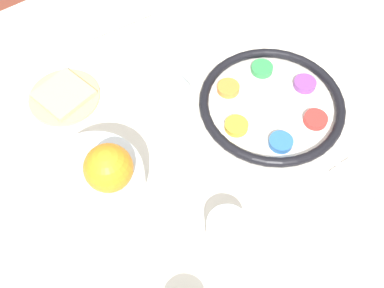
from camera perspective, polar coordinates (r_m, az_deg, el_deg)
The scene contains 11 objects.
ground_plane at distance 1.58m, azimuth -1.28°, elevation -12.30°, with size 8.00×8.00×0.00m, color brown.
dining_table at distance 1.25m, azimuth -1.59°, elevation -6.76°, with size 1.55×1.07×0.72m.
seder_plate at distance 0.96m, azimuth 10.06°, elevation 4.93°, with size 0.31×0.31×0.03m.
wine_glass at distance 0.87m, azimuth -2.33°, elevation 8.37°, with size 0.07×0.07×0.15m.
fruit_stand at distance 0.78m, azimuth -12.48°, elevation -4.94°, with size 0.18×0.18×0.12m.
orange_fruit at distance 0.71m, azimuth -10.57°, elevation -3.00°, with size 0.08×0.08×0.08m.
bread_plate at distance 1.01m, azimuth -15.93°, elevation 5.91°, with size 0.15×0.15×0.02m.
napkin_roll at distance 1.13m, azimuth -9.00°, elevation 15.55°, with size 0.17×0.05×0.04m.
cup_far at distance 0.80m, azimuth 4.45°, elevation -10.84°, with size 0.07×0.07×0.06m.
fork_left at distance 0.92m, azimuth 22.47°, elevation -6.04°, with size 0.03×0.18×0.01m.
fork_right at distance 0.91m, azimuth 21.26°, elevation -7.08°, with size 0.03×0.18×0.01m.
Camera 1 is at (0.28, 0.45, 1.49)m, focal length 42.00 mm.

